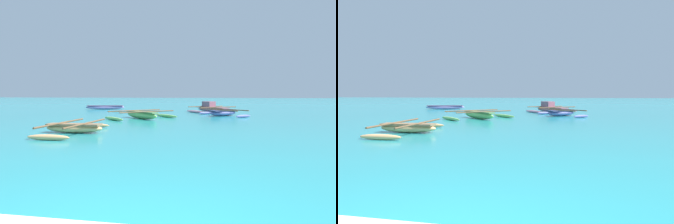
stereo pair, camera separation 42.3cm
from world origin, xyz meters
TOP-DOWN VIEW (x-y plane):
  - moored_boat_0 at (-10.79, 26.74)m, footprint 3.96×1.45m
  - moored_boat_1 at (-4.06, 16.10)m, footprint 4.52×4.60m
  - moored_boat_2 at (-4.88, 8.95)m, footprint 2.36×4.14m
  - moored_boat_3 at (0.05, 24.02)m, footprint 4.51×4.29m
  - moored_boat_4 at (1.02, 19.53)m, footprint 3.69×3.93m

SIDE VIEW (x-z plane):
  - moored_boat_2 at x=-4.88m, z-range -0.01..0.41m
  - moored_boat_0 at x=-10.79m, z-range 0.02..0.43m
  - moored_boat_4 at x=1.02m, z-range -0.01..0.47m
  - moored_boat_1 at x=-4.06m, z-range -0.02..0.49m
  - moored_boat_3 at x=0.05m, z-range -0.15..0.76m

